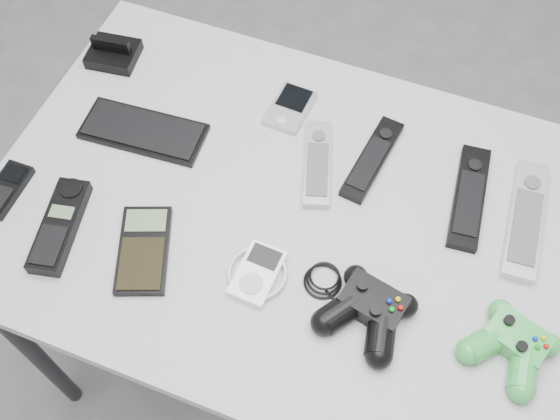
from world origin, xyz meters
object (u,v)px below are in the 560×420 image
(pda, at_px, (290,107))
(remote_silver_b, at_px, (526,219))
(calculator, at_px, (144,250))
(controller_green, at_px, (513,344))
(remote_black_b, at_px, (469,196))
(desk, at_px, (307,235))
(remote_silver_a, at_px, (318,163))
(mp3_player, at_px, (257,273))
(remote_black_a, at_px, (372,158))
(pda_keyboard, at_px, (143,131))
(cordless_handset, at_px, (60,226))
(controller_black, at_px, (369,309))
(mobile_phone, at_px, (5,189))

(pda, bearing_deg, remote_silver_b, -7.53)
(remote_silver_b, bearing_deg, calculator, -157.31)
(calculator, xyz_separation_m, controller_green, (0.62, 0.05, 0.01))
(remote_black_b, xyz_separation_m, calculator, (-0.49, -0.31, -0.00))
(desk, height_order, remote_silver_a, remote_silver_a)
(mp3_player, relative_size, controller_green, 0.76)
(calculator, bearing_deg, remote_black_a, 24.76)
(remote_silver_a, xyz_separation_m, mp3_player, (-0.02, -0.25, -0.00))
(pda_keyboard, bearing_deg, calculator, -66.65)
(cordless_handset, bearing_deg, controller_black, -7.77)
(calculator, height_order, controller_black, controller_black)
(mobile_phone, distance_m, cordless_handset, 0.14)
(pda_keyboard, height_order, mobile_phone, mobile_phone)
(mobile_phone, bearing_deg, cordless_handset, -14.42)
(remote_black_a, height_order, mobile_phone, same)
(remote_black_b, bearing_deg, controller_black, -115.91)
(cordless_handset, relative_size, controller_black, 0.75)
(remote_black_b, xyz_separation_m, controller_green, (0.12, -0.25, 0.01))
(pda, distance_m, mp3_player, 0.36)
(remote_black_a, relative_size, remote_silver_b, 0.81)
(desk, height_order, controller_green, controller_green)
(cordless_handset, xyz_separation_m, controller_green, (0.77, 0.07, 0.01))
(remote_silver_a, xyz_separation_m, remote_silver_b, (0.38, 0.02, 0.00))
(cordless_handset, bearing_deg, remote_silver_a, 25.80)
(desk, relative_size, remote_black_b, 5.32)
(controller_black, distance_m, controller_green, 0.23)
(remote_silver_b, relative_size, cordless_handset, 1.33)
(controller_green, bearing_deg, remote_silver_b, 113.98)
(pda_keyboard, distance_m, remote_silver_b, 0.72)
(desk, distance_m, calculator, 0.30)
(controller_black, relative_size, controller_green, 1.71)
(remote_silver_a, bearing_deg, pda_keyboard, 170.42)
(cordless_handset, bearing_deg, mobile_phone, 154.44)
(mobile_phone, relative_size, mp3_player, 1.06)
(remote_silver_a, xyz_separation_m, cordless_handset, (-0.37, -0.29, 0.00))
(remote_black_a, bearing_deg, desk, -107.02)
(pda, xyz_separation_m, cordless_handset, (-0.28, -0.40, 0.01))
(pda, relative_size, remote_silver_b, 0.45)
(remote_black_b, bearing_deg, cordless_handset, -159.35)
(pda_keyboard, distance_m, remote_black_a, 0.44)
(pda, distance_m, remote_black_b, 0.38)
(pda, height_order, cordless_handset, cordless_handset)
(pda_keyboard, relative_size, calculator, 1.42)
(remote_black_a, relative_size, controller_green, 1.38)
(mobile_phone, relative_size, cordless_handset, 0.62)
(remote_silver_b, distance_m, mobile_phone, 0.93)
(pda, distance_m, remote_silver_b, 0.48)
(desk, height_order, cordless_handset, cordless_handset)
(remote_silver_a, distance_m, remote_black_b, 0.28)
(desk, xyz_separation_m, pda_keyboard, (-0.36, 0.06, 0.07))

